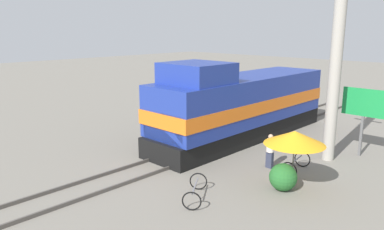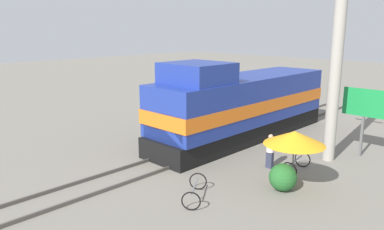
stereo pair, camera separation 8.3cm
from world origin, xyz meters
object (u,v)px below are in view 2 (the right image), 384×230
billboard_sign (365,107)px  locomotive (240,106)px  utility_pole (336,69)px  bicycle (296,164)px  bicycle_spare (195,190)px  vendor_umbrella (294,138)px  person_bystander (270,150)px

billboard_sign → locomotive: bearing=-163.4°
utility_pole → bicycle: utility_pole is taller
bicycle_spare → vendor_umbrella: bearing=21.9°
bicycle → bicycle_spare: size_ratio=1.00×
billboard_sign → vendor_umbrella: bearing=-93.7°
person_bystander → bicycle: 1.27m
locomotive → bicycle: (4.99, -2.43, -1.56)m
vendor_umbrella → person_bystander: size_ratio=1.51×
vendor_umbrella → person_bystander: vendor_umbrella is taller
bicycle_spare → bicycle: bearing=39.6°
locomotive → utility_pole: (5.25, 0.21, 2.43)m
billboard_sign → bicycle: billboard_sign is taller
locomotive → person_bystander: size_ratio=8.15×
utility_pole → bicycle: 4.79m
person_bystander → bicycle_spare: bearing=-92.2°
locomotive → bicycle_spare: 8.42m
person_bystander → bicycle: (1.15, 0.29, -0.47)m
vendor_umbrella → bicycle_spare: vendor_umbrella is taller
bicycle_spare → locomotive: bearing=80.7°
locomotive → utility_pole: utility_pole is taller
vendor_umbrella → utility_pole: bearing=96.8°
utility_pole → bicycle_spare: 8.76m
locomotive → vendor_umbrella: bearing=-35.6°
utility_pole → person_bystander: utility_pole is taller
utility_pole → bicycle_spare: bearing=-101.8°
vendor_umbrella → bicycle: 2.55m
billboard_sign → bicycle_spare: size_ratio=1.80×
locomotive → billboard_sign: 6.43m
locomotive → billboard_sign: locomotive is taller
utility_pole → bicycle: bearing=-95.7°
utility_pole → vendor_umbrella: 4.91m
vendor_umbrella → person_bystander: (-1.92, 1.41, -1.27)m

